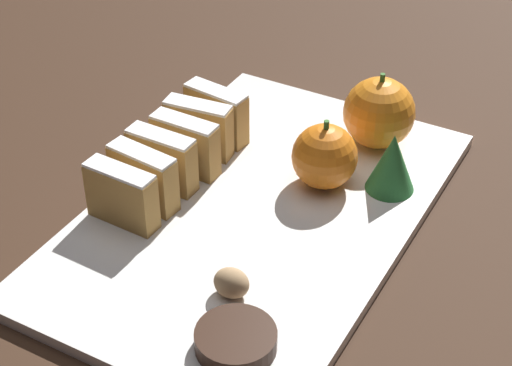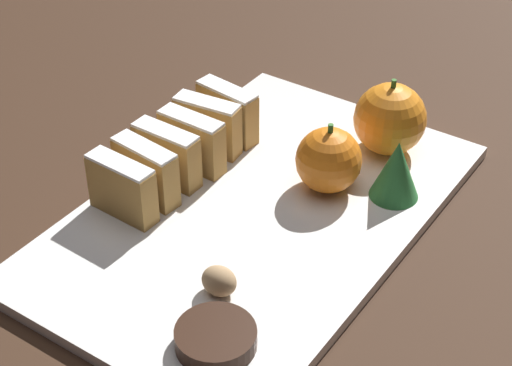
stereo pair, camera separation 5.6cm
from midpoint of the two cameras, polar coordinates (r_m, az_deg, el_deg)
ground_plane at (r=0.79m, az=-2.02°, el=-2.49°), size 6.00×6.00×0.00m
serving_platter at (r=0.79m, az=-2.03°, el=-2.15°), size 0.28×0.43×0.01m
stollen_slice_front at (r=0.77m, az=-11.01°, el=-0.89°), size 0.07×0.02×0.06m
stollen_slice_second at (r=0.79m, az=-9.55°, el=0.31°), size 0.07×0.03×0.06m
stollen_slice_third at (r=0.81m, az=-8.27°, el=1.48°), size 0.07×0.02×0.06m
stollen_slice_fourth at (r=0.83m, az=-6.68°, el=2.48°), size 0.07×0.02×0.06m
stollen_slice_fifth at (r=0.85m, az=-5.74°, el=3.61°), size 0.07×0.03×0.06m
stollen_slice_sixth at (r=0.87m, az=-4.50°, el=4.57°), size 0.07×0.03×0.06m
orange_near at (r=0.86m, az=6.37°, el=4.63°), size 0.07×0.07×0.08m
orange_far at (r=0.80m, az=2.61°, el=1.73°), size 0.06×0.06×0.07m
walnut at (r=0.69m, az=-3.97°, el=-6.73°), size 0.03×0.02×0.02m
chocolate_cookie at (r=0.66m, az=-3.83°, el=-10.49°), size 0.06×0.06×0.02m
evergreen_sprig at (r=0.80m, az=7.10°, el=1.32°), size 0.05×0.05×0.06m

